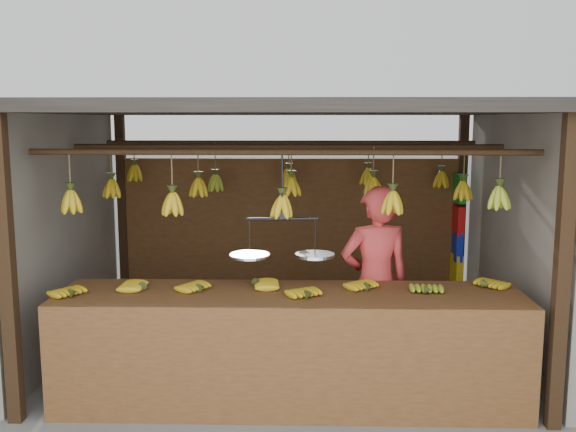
{
  "coord_description": "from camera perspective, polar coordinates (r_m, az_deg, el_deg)",
  "views": [
    {
      "loc": [
        0.16,
        -6.0,
        2.25
      ],
      "look_at": [
        0.0,
        0.3,
        1.3
      ],
      "focal_mm": 40.0,
      "sensor_mm": 36.0,
      "label": 1
    }
  ],
  "objects": [
    {
      "name": "hanging_bananas",
      "position": [
        6.05,
        -0.11,
        2.5
      ],
      "size": [
        3.56,
        2.21,
        0.38
      ],
      "color": "#B89413",
      "rests_on": "ground"
    },
    {
      "name": "balance_scale",
      "position": [
        5.11,
        -0.51,
        -3.12
      ],
      "size": [
        0.82,
        0.33,
        0.84
      ],
      "color": "black",
      "rests_on": "ground"
    },
    {
      "name": "bag_bundles",
      "position": [
        7.67,
        14.86,
        -1.29
      ],
      "size": [
        0.08,
        0.26,
        1.28
      ],
      "color": "#199926",
      "rests_on": "ground"
    },
    {
      "name": "stall",
      "position": [
        6.33,
        0.01,
        6.05
      ],
      "size": [
        4.3,
        3.3,
        2.4
      ],
      "color": "black",
      "rests_on": "ground"
    },
    {
      "name": "ground",
      "position": [
        6.41,
        -0.07,
        -11.98
      ],
      "size": [
        80.0,
        80.0,
        0.0
      ],
      "primitive_type": "plane",
      "color": "#5B5B57"
    },
    {
      "name": "vendor",
      "position": [
        5.61,
        7.77,
        -5.97
      ],
      "size": [
        0.69,
        0.52,
        1.7
      ],
      "primitive_type": "imported",
      "rotation": [
        0.0,
        0.0,
        3.34
      ],
      "color": "#BF3333",
      "rests_on": "ground"
    },
    {
      "name": "counter",
      "position": [
        5.01,
        0.14,
        -9.3
      ],
      "size": [
        3.67,
        0.84,
        0.96
      ],
      "color": "#563419",
      "rests_on": "ground"
    }
  ]
}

